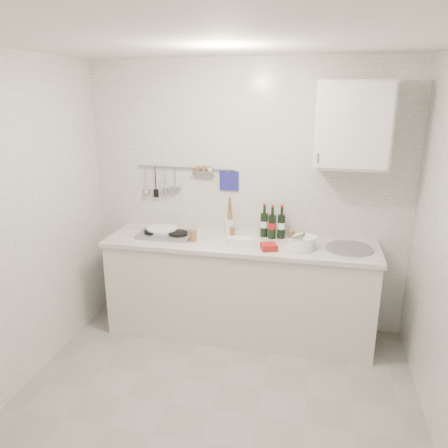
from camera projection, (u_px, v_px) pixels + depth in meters
name	position (u px, v px, depth m)	size (l,w,h in m)	color
floor	(211.00, 410.00, 3.17)	(3.00, 3.00, 0.00)	gray
ceiling	(208.00, 38.00, 2.43)	(3.00, 3.00, 0.00)	silver
back_wall	(246.00, 198.00, 4.11)	(3.00, 0.02, 2.50)	silver
wall_left	(6.00, 233.00, 3.10)	(0.02, 2.80, 2.50)	silver
counter	(240.00, 290.00, 4.07)	(2.44, 0.64, 0.96)	beige
wall_rail	(184.00, 178.00, 4.14)	(0.98, 0.09, 0.34)	#93969B
wall_cabinet	(353.00, 125.00, 3.55)	(0.60, 0.38, 0.70)	beige
plate_stack_hob	(161.00, 231.00, 4.12)	(0.31, 0.31, 0.05)	#5382BD
plate_stack_sink	(302.00, 243.00, 3.73)	(0.27, 0.26, 0.11)	white
wine_bottles	(273.00, 221.00, 3.98)	(0.23, 0.11, 0.31)	black
butter_dish	(240.00, 241.00, 3.82)	(0.22, 0.11, 0.07)	white
strawberry_punnet	(269.00, 247.00, 3.71)	(0.13, 0.13, 0.05)	red
utensil_crock	(230.00, 225.00, 4.10)	(0.09, 0.09, 0.37)	white
jar_a	(231.00, 230.00, 4.09)	(0.06, 0.06, 0.09)	brown
jar_b	(292.00, 234.00, 4.01)	(0.06, 0.06, 0.07)	brown
jar_c	(302.00, 235.00, 3.96)	(0.06, 0.06, 0.08)	brown
jar_d	(193.00, 235.00, 3.91)	(0.07, 0.07, 0.11)	brown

